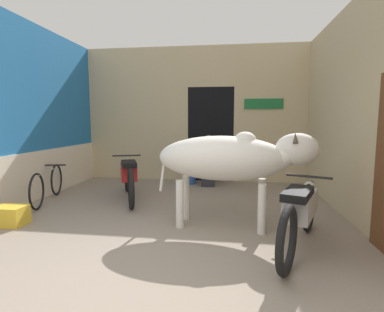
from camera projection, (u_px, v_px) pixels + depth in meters
The scene contains 11 objects.
ground_plane at pixel (124, 286), 2.78m from camera, with size 30.00×30.00×0.00m, color gray.
wall_left_shopfront at pixel (21, 115), 5.44m from camera, with size 0.25×5.04×3.37m.
wall_back_with_doorway at pixel (201, 122), 7.80m from camera, with size 5.54×0.93×3.37m.
wall_right_with_door at pixel (355, 112), 4.64m from camera, with size 0.22×5.04×3.37m.
cow at pixel (231, 158), 4.23m from camera, with size 2.26×0.82×1.39m.
motorcycle_near at pixel (300, 211), 3.53m from camera, with size 0.90×1.95×0.81m.
motorcycle_far at pixel (129, 176), 5.79m from camera, with size 0.92×1.95×0.82m.
bicycle at pixel (48, 184), 5.65m from camera, with size 0.56×1.64×0.65m.
shopkeeper_seated at pixel (208, 159), 7.02m from camera, with size 0.43×0.34×1.19m.
plastic_stool at pixel (191, 174), 7.29m from camera, with size 0.35×0.35×0.44m.
crate at pixel (10, 216), 4.40m from camera, with size 0.44×0.32×0.28m.
Camera 1 is at (0.98, -2.51, 1.53)m, focal length 28.00 mm.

